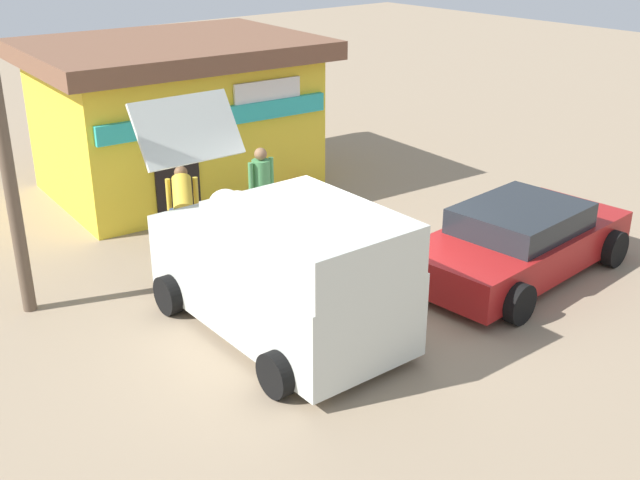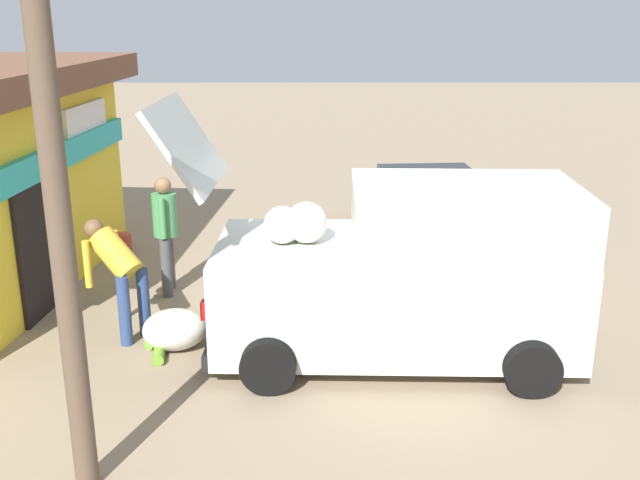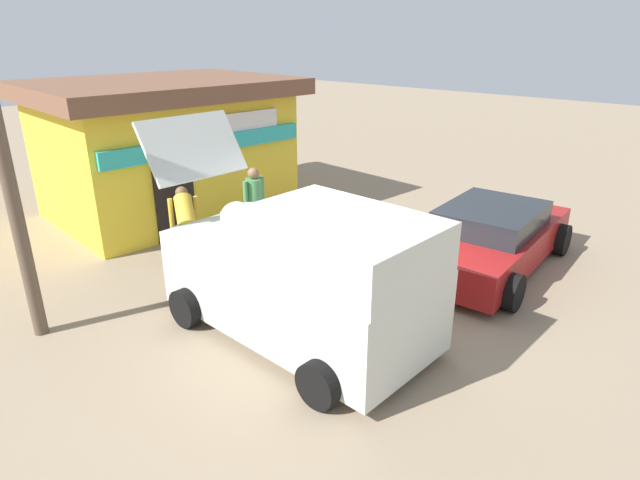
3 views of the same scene
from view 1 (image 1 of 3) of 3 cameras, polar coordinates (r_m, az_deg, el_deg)
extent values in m
plane|color=gray|center=(12.74, 2.87, -3.40)|extent=(60.00, 60.00, 0.00)
cube|color=yellow|center=(17.16, -10.45, 8.24)|extent=(5.42, 4.23, 2.81)
cube|color=#2DB7B2|center=(15.30, -7.41, 8.83)|extent=(4.85, 0.53, 0.36)
cube|color=black|center=(15.21, -10.35, 4.76)|extent=(0.90, 0.14, 2.00)
cube|color=white|center=(15.79, -3.84, 10.46)|extent=(1.50, 0.19, 0.60)
cube|color=brown|center=(16.84, -10.84, 13.48)|extent=(6.12, 4.94, 0.37)
cube|color=silver|center=(11.19, -3.13, -2.97)|extent=(2.00, 4.14, 1.19)
cube|color=silver|center=(10.24, -0.71, 0.23)|extent=(1.89, 2.59, 0.67)
cube|color=black|center=(9.40, 3.84, -2.21)|extent=(1.61, 0.12, 0.51)
cube|color=silver|center=(12.47, -9.60, 7.96)|extent=(1.72, 0.68, 0.96)
ellipsoid|color=silver|center=(11.66, -6.10, 2.45)|extent=(0.56, 0.47, 0.47)
ellipsoid|color=silver|center=(11.87, -6.94, 2.68)|extent=(0.51, 0.43, 0.43)
cylinder|color=olive|center=(11.82, -5.99, 1.79)|extent=(0.29, 0.14, 0.10)
cylinder|color=#6AA336|center=(11.91, -4.90, 2.11)|extent=(0.27, 0.21, 0.14)
cube|color=black|center=(13.02, -8.42, -1.84)|extent=(1.80, 0.13, 0.16)
cube|color=red|center=(12.48, -11.51, -0.29)|extent=(0.14, 0.06, 0.20)
cube|color=red|center=(13.15, -5.81, 1.28)|extent=(0.14, 0.06, 0.20)
cylinder|color=black|center=(9.91, -3.20, -9.73)|extent=(0.24, 0.61, 0.60)
cylinder|color=black|center=(11.03, 5.50, -6.16)|extent=(0.24, 0.61, 0.60)
cylinder|color=black|center=(12.01, -10.93, -3.94)|extent=(0.24, 0.61, 0.60)
cylinder|color=black|center=(12.95, -2.99, -1.47)|extent=(0.24, 0.61, 0.60)
cube|color=maroon|center=(13.40, 14.18, -0.48)|extent=(4.40, 2.12, 0.61)
cube|color=#1E2328|center=(13.22, 14.39, 1.57)|extent=(2.16, 1.75, 0.42)
cylinder|color=black|center=(14.25, 20.60, -0.59)|extent=(0.64, 0.26, 0.63)
cylinder|color=black|center=(15.09, 14.00, 1.54)|extent=(0.64, 0.26, 0.63)
cylinder|color=black|center=(11.88, 14.26, -4.50)|extent=(0.64, 0.26, 0.63)
cylinder|color=black|center=(12.88, 6.93, -1.69)|extent=(0.64, 0.26, 0.63)
cylinder|color=#4C4C51|center=(14.72, -3.71, 2.11)|extent=(0.15, 0.15, 0.85)
cylinder|color=#4C4C51|center=(14.52, -4.74, 1.78)|extent=(0.15, 0.15, 0.85)
cylinder|color=#4C9959|center=(14.38, -4.30, 4.66)|extent=(0.36, 0.36, 0.60)
sphere|color=#8C6647|center=(14.25, -4.35, 6.26)|extent=(0.23, 0.23, 0.23)
cylinder|color=#4C9959|center=(14.52, -3.57, 4.93)|extent=(0.09, 0.09, 0.57)
cylinder|color=#4C9959|center=(14.23, -5.05, 4.51)|extent=(0.09, 0.09, 0.57)
cylinder|color=navy|center=(13.91, -10.48, 0.53)|extent=(0.15, 0.15, 0.87)
cylinder|color=navy|center=(13.91, -9.08, 0.63)|extent=(0.15, 0.15, 0.87)
cylinder|color=gold|center=(13.90, -9.98, 3.37)|extent=(0.63, 0.77, 0.66)
sphere|color=brown|center=(14.12, -10.09, 4.86)|extent=(0.24, 0.24, 0.24)
cylinder|color=gold|center=(14.16, -10.95, 3.25)|extent=(0.09, 0.09, 0.59)
cylinder|color=gold|center=(14.16, -9.01, 3.39)|extent=(0.09, 0.09, 0.59)
ellipsoid|color=silver|center=(13.43, -9.54, -1.10)|extent=(0.73, 0.86, 0.50)
cylinder|color=#5AAC32|center=(13.67, -8.57, -1.43)|extent=(0.31, 0.24, 0.13)
cylinder|color=#6CAD32|center=(13.71, -9.65, -1.44)|extent=(0.31, 0.34, 0.13)
cylinder|color=#6C9F2D|center=(13.49, -10.91, -1.95)|extent=(0.34, 0.18, 0.14)
cylinder|color=#66AE34|center=(13.73, -9.80, -1.39)|extent=(0.29, 0.25, 0.14)
cylinder|color=#BF3F33|center=(16.51, -1.46, 3.54)|extent=(0.26, 0.26, 0.33)
cylinder|color=brown|center=(11.89, -22.07, 6.82)|extent=(0.20, 0.20, 5.37)
camera|label=2|loc=(9.40, -51.99, 3.78)|focal=41.78mm
camera|label=3|loc=(3.61, -21.81, -0.97)|focal=30.04mm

